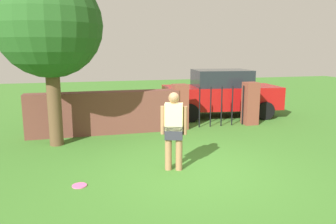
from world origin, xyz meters
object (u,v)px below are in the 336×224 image
Objects in this scene: tree at (49,26)px; frisbee_pink at (79,186)px; person at (174,128)px; car at (221,93)px.

tree reaches higher than frisbee_pink.
person reaches higher than frisbee_pink.
person is 0.37× the size of car.
tree is at bearing 100.80° from frisbee_pink.
car is at bearing 22.94° from tree.
tree is 16.13× the size of frisbee_pink.
frisbee_pink is (-5.14, -5.31, -0.85)m from car.
car is at bearing 45.97° from frisbee_pink.
car is (3.24, 4.96, -0.04)m from person.
frisbee_pink is (0.55, -2.91, -3.01)m from tree.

